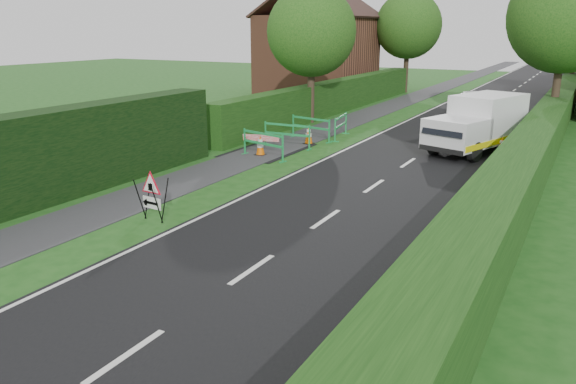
% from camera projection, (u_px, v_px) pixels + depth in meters
% --- Properties ---
extents(ground, '(120.00, 120.00, 0.00)m').
position_uv_depth(ground, '(123.00, 264.00, 11.51)').
color(ground, '#1A4B15').
rests_on(ground, ground).
extents(road_surface, '(6.00, 90.00, 0.02)m').
position_uv_depth(road_surface, '(506.00, 96.00, 39.88)').
color(road_surface, black).
rests_on(road_surface, ground).
extents(footpath, '(2.00, 90.00, 0.02)m').
position_uv_depth(footpath, '(429.00, 92.00, 42.40)').
color(footpath, '#2D2D30').
rests_on(footpath, ground).
extents(hedge_west_far, '(1.00, 24.00, 1.80)m').
position_uv_depth(hedge_west_far, '(335.00, 112.00, 32.35)').
color(hedge_west_far, '#14380F').
rests_on(hedge_west_far, ground).
extents(hedge_east, '(1.20, 50.00, 1.50)m').
position_uv_depth(hedge_east, '(541.00, 151.00, 22.02)').
color(hedge_east, '#14380F').
rests_on(hedge_east, ground).
extents(house_west, '(7.50, 7.40, 7.88)m').
position_uv_depth(house_west, '(318.00, 53.00, 40.57)').
color(house_west, brown).
rests_on(house_west, ground).
extents(tree_nw, '(4.40, 4.40, 6.70)m').
position_uv_depth(tree_nw, '(312.00, 32.00, 27.54)').
color(tree_nw, '#2D2116').
rests_on(tree_nw, ground).
extents(tree_ne, '(5.20, 5.20, 7.79)m').
position_uv_depth(tree_ne, '(566.00, 16.00, 25.67)').
color(tree_ne, '#2D2116').
rests_on(tree_ne, ground).
extents(tree_fw, '(4.80, 4.80, 7.24)m').
position_uv_depth(tree_fw, '(408.00, 26.00, 40.93)').
color(tree_fw, '#2D2116').
rests_on(tree_fw, ground).
extents(triangle_sign, '(0.81, 0.81, 1.09)m').
position_uv_depth(triangle_sign, '(150.00, 192.00, 13.82)').
color(triangle_sign, black).
rests_on(triangle_sign, ground).
extents(works_van, '(3.25, 5.08, 2.17)m').
position_uv_depth(works_van, '(479.00, 123.00, 21.60)').
color(works_van, silver).
rests_on(works_van, ground).
extents(traffic_cone_0, '(0.38, 0.38, 0.79)m').
position_uv_depth(traffic_cone_0, '(491.00, 166.00, 18.01)').
color(traffic_cone_0, black).
rests_on(traffic_cone_0, ground).
extents(traffic_cone_1, '(0.38, 0.38, 0.79)m').
position_uv_depth(traffic_cone_1, '(502.00, 147.00, 20.97)').
color(traffic_cone_1, black).
rests_on(traffic_cone_1, ground).
extents(traffic_cone_2, '(0.38, 0.38, 0.79)m').
position_uv_depth(traffic_cone_2, '(494.00, 136.00, 23.02)').
color(traffic_cone_2, black).
rests_on(traffic_cone_2, ground).
extents(traffic_cone_3, '(0.38, 0.38, 0.79)m').
position_uv_depth(traffic_cone_3, '(260.00, 145.00, 21.23)').
color(traffic_cone_3, black).
rests_on(traffic_cone_3, ground).
extents(traffic_cone_4, '(0.38, 0.38, 0.79)m').
position_uv_depth(traffic_cone_4, '(309.00, 135.00, 23.29)').
color(traffic_cone_4, black).
rests_on(traffic_cone_4, ground).
extents(ped_barrier_0, '(2.08, 0.86, 1.00)m').
position_uv_depth(ped_barrier_0, '(263.00, 141.00, 20.68)').
color(ped_barrier_0, '#1A9043').
rests_on(ped_barrier_0, ground).
extents(ped_barrier_1, '(2.06, 0.38, 1.00)m').
position_uv_depth(ped_barrier_1, '(287.00, 132.00, 22.52)').
color(ped_barrier_1, '#1A9043').
rests_on(ped_barrier_1, ground).
extents(ped_barrier_2, '(2.09, 0.81, 1.00)m').
position_uv_depth(ped_barrier_2, '(311.00, 125.00, 24.09)').
color(ped_barrier_2, '#1A9043').
rests_on(ped_barrier_2, ground).
extents(ped_barrier_3, '(0.69, 2.09, 1.00)m').
position_uv_depth(ped_barrier_3, '(341.00, 123.00, 24.58)').
color(ped_barrier_3, '#1A9043').
rests_on(ped_barrier_3, ground).
extents(redwhite_plank, '(1.47, 0.40, 0.25)m').
position_uv_depth(redwhite_plank, '(261.00, 149.00, 22.45)').
color(redwhite_plank, red).
rests_on(redwhite_plank, ground).
extents(hatchback_car, '(1.89, 4.10, 1.36)m').
position_uv_depth(hatchback_car, '(470.00, 103.00, 31.10)').
color(hatchback_car, silver).
rests_on(hatchback_car, ground).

